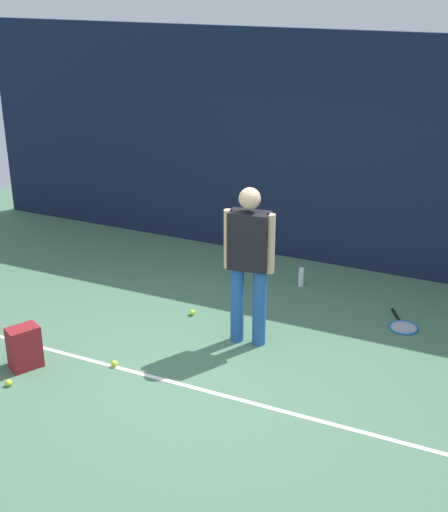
{
  "coord_description": "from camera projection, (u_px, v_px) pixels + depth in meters",
  "views": [
    {
      "loc": [
        2.74,
        -5.47,
        3.67
      ],
      "look_at": [
        0.0,
        0.4,
        1.0
      ],
      "focal_mm": 49.11,
      "sensor_mm": 36.0,
      "label": 1
    }
  ],
  "objects": [
    {
      "name": "tennis_ball_by_fence",
      "position": [
        192.0,
        312.0,
        7.98
      ],
      "size": [
        0.07,
        0.07,
        0.07
      ],
      "primitive_type": "sphere",
      "color": "#CCE033",
      "rests_on": "ground"
    },
    {
      "name": "water_bottle",
      "position": [
        301.0,
        277.0,
        8.7
      ],
      "size": [
        0.07,
        0.07,
        0.23
      ],
      "primitive_type": "cylinder",
      "color": "white",
      "rests_on": "ground"
    },
    {
      "name": "ground_plane",
      "position": [
        207.0,
        361.0,
        7.05
      ],
      "size": [
        12.0,
        12.0,
        0.0
      ],
      "primitive_type": "plane",
      "color": "#4C7556"
    },
    {
      "name": "back_fence",
      "position": [
        310.0,
        151.0,
        8.99
      ],
      "size": [
        10.0,
        0.1,
        3.0
      ],
      "primitive_type": "cube",
      "color": "#141E38",
      "rests_on": "ground"
    },
    {
      "name": "backpack",
      "position": [
        24.0,
        348.0,
        6.89
      ],
      "size": [
        0.37,
        0.36,
        0.44
      ],
      "rotation": [
        0.0,
        0.0,
        4.24
      ],
      "color": "maroon",
      "rests_on": "ground"
    },
    {
      "name": "tennis_racket",
      "position": [
        403.0,
        326.0,
        7.71
      ],
      "size": [
        0.44,
        0.62,
        0.03
      ],
      "rotation": [
        0.0,
        0.0,
        5.19
      ],
      "color": "black",
      "rests_on": "ground"
    },
    {
      "name": "tennis_ball_near_player",
      "position": [
        9.0,
        383.0,
        6.62
      ],
      "size": [
        0.07,
        0.07,
        0.07
      ],
      "primitive_type": "sphere",
      "color": "#CCE033",
      "rests_on": "ground"
    },
    {
      "name": "tennis_ball_mid_court",
      "position": [
        114.0,
        364.0,
        6.95
      ],
      "size": [
        0.07,
        0.07,
        0.07
      ],
      "primitive_type": "sphere",
      "color": "#CCE033",
      "rests_on": "ground"
    },
    {
      "name": "court_line",
      "position": [
        185.0,
        385.0,
        6.64
      ],
      "size": [
        9.0,
        0.05,
        0.0
      ],
      "primitive_type": "cube",
      "color": "white",
      "rests_on": "ground"
    },
    {
      "name": "tennis_player",
      "position": [
        249.0,
        257.0,
        7.06
      ],
      "size": [
        0.53,
        0.27,
        1.7
      ],
      "rotation": [
        0.0,
        0.0,
        0.12
      ],
      "color": "#2659A5",
      "rests_on": "ground"
    }
  ]
}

